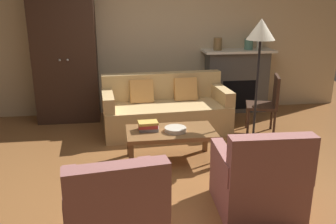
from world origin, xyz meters
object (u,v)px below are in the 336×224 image
Objects in this scene: armoire at (66,58)px; fruit_bowl at (175,129)px; mantel_vase_jade at (249,44)px; side_chair_wooden at (268,101)px; armchair_near_left at (115,215)px; armchair_near_right at (259,181)px; fireplace at (236,80)px; mantel_vase_bronze at (218,44)px; book_stack at (148,126)px; couch at (166,111)px; floor_lamp at (260,38)px; mantel_vase_cream at (260,42)px; coffee_table at (171,134)px.

fruit_bowl is at bearing -52.77° from armoire.
side_chair_wooden is (-0.09, -1.18, -0.70)m from mantel_vase_jade.
armchair_near_right is at bearing 15.19° from armchair_near_left.
mantel_vase_bronze is at bearing -177.30° from fireplace.
mantel_vase_jade is at bearing 44.71° from book_stack.
armoire is 3.29m from side_chair_wooden.
couch is 1.61m from mantel_vase_bronze.
fireplace is 0.72× the size of floor_lamp.
fruit_bowl is at bearing 117.39° from armchair_near_right.
mantel_vase_cream is at bearing -2.70° from fireplace.
armchair_near_right is (2.11, -3.15, -0.74)m from armoire.
coffee_table is at bearing -119.55° from mantel_vase_bronze.
mantel_vase_cream is (3.33, 0.06, 0.19)m from armoire.
fruit_bowl is 0.30× the size of side_chair_wooden.
couch is at bearing 73.83° from armchair_near_left.
fireplace is 1.43× the size of armchair_near_right.
armchair_near_left is at bearing -121.51° from fireplace.
fruit_bowl is at bearing -117.89° from mantel_vase_bronze.
mantel_vase_bronze reaches higher than mantel_vase_jade.
mantel_vase_cream reaches higher than fireplace.
book_stack is at bearing -132.27° from fireplace.
coffee_table is 5.94× the size of mantel_vase_jade.
armoire is 3.34m from mantel_vase_cream.
armchair_near_left and armchair_near_right have the same top height.
side_chair_wooden reaches higher than fruit_bowl.
armoire is at bearing -178.49° from fireplace.
floor_lamp is (1.86, 1.80, 1.20)m from armchair_near_left.
armchair_near_right is at bearing -109.17° from floor_lamp.
fruit_bowl is at bearing -125.39° from fireplace.
coffee_table is 1.25× the size of armchair_near_right.
side_chair_wooden is (3.04, -1.12, -0.54)m from armoire.
armoire is 2.34× the size of side_chair_wooden.
armoire is at bearing 126.91° from coffee_table.
mantel_vase_cream reaches higher than armchair_near_left.
coffee_table is 5.18× the size of mantel_vase_bronze.
armchair_near_left is 0.98× the size of side_chair_wooden.
fireplace is 5.93× the size of mantel_vase_bronze.
mantel_vase_cream is at bearing 0.00° from mantel_vase_bronze.
floor_lamp is at bearing -112.06° from mantel_vase_cream.
book_stack is 0.30× the size of armchair_near_right.
side_chair_wooden is at bearing -12.96° from couch.
floor_lamp reaches higher than coffee_table.
mantel_vase_bronze is (1.07, 2.03, 0.78)m from fruit_bowl.
fruit_bowl is 2.85m from mantel_vase_cream.
mantel_vase_cream is 0.29× the size of armchair_near_right.
fruit_bowl is at bearing -167.67° from floor_lamp.
fireplace is 4.97× the size of mantel_vase_cream.
armchair_near_right is at bearing -98.15° from mantel_vase_bronze.
mantel_vase_bronze is at bearing 1.34° from armoire.
armoire is 3.13m from mantel_vase_jade.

